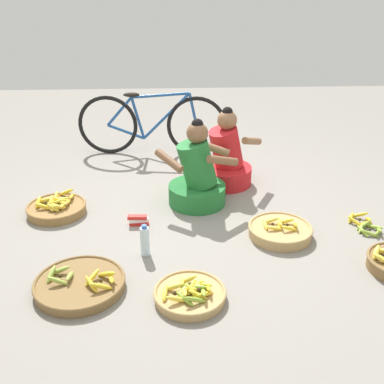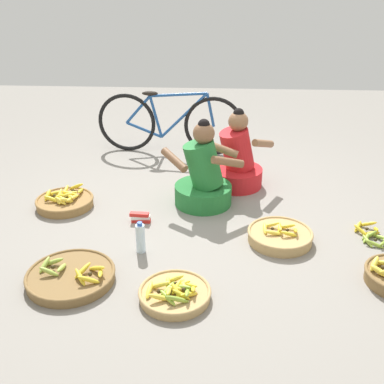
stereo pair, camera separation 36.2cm
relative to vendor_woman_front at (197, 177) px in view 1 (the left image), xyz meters
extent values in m
plane|color=gray|center=(-0.07, -0.30, -0.26)|extent=(10.00, 10.00, 0.00)
cylinder|color=#237233|center=(0.00, 0.00, -0.17)|extent=(0.52, 0.52, 0.18)
cylinder|color=#237233|center=(0.00, 0.00, 0.13)|extent=(0.38, 0.29, 0.46)
sphere|color=brown|center=(0.00, 0.00, 0.42)|extent=(0.19, 0.19, 0.19)
sphere|color=black|center=(0.00, 0.00, 0.49)|extent=(0.10, 0.10, 0.10)
cylinder|color=brown|center=(-0.25, -0.10, 0.21)|extent=(0.26, 0.27, 0.16)
cylinder|color=brown|center=(0.21, -0.12, 0.21)|extent=(0.30, 0.21, 0.16)
cylinder|color=red|center=(0.31, 0.43, -0.17)|extent=(0.52, 0.52, 0.18)
cylinder|color=red|center=(0.31, 0.43, 0.12)|extent=(0.45, 0.42, 0.45)
sphere|color=#8C6042|center=(0.31, 0.43, 0.40)|extent=(0.19, 0.19, 0.19)
sphere|color=black|center=(0.31, 0.43, 0.48)|extent=(0.10, 0.10, 0.10)
cylinder|color=#8C6042|center=(0.17, 0.21, 0.20)|extent=(0.31, 0.11, 0.16)
cylinder|color=#8C6042|center=(0.55, 0.40, 0.20)|extent=(0.24, 0.29, 0.16)
torus|color=black|center=(-0.95, 1.35, 0.09)|extent=(0.69, 0.10, 0.68)
torus|color=black|center=(0.07, 1.27, 0.09)|extent=(0.69, 0.10, 0.68)
cylinder|color=#1E4C8C|center=(-0.27, 1.29, 0.20)|extent=(0.55, 0.08, 0.55)
cylinder|color=#1E4C8C|center=(-0.60, 1.32, 0.17)|extent=(0.15, 0.04, 0.49)
cylinder|color=#1E4C8C|center=(-0.33, 1.30, 0.44)|extent=(0.65, 0.09, 0.08)
cylinder|color=#1E4C8C|center=(-0.74, 1.33, 0.01)|extent=(0.42, 0.07, 0.18)
cylinder|color=#1E4C8C|center=(-0.80, 1.34, 0.25)|extent=(0.32, 0.06, 0.35)
cylinder|color=#1E4C8C|center=(0.03, 1.27, 0.27)|extent=(0.11, 0.04, 0.38)
ellipsoid|color=black|center=(-0.66, 1.33, 0.44)|extent=(0.18, 0.08, 0.05)
cylinder|color=olive|center=(-1.25, -0.13, -0.22)|extent=(0.50, 0.50, 0.07)
torus|color=olive|center=(-1.25, -0.13, -0.19)|extent=(0.52, 0.52, 0.02)
ellipsoid|color=yellow|center=(-1.15, -0.13, -0.16)|extent=(0.04, 0.16, 0.07)
ellipsoid|color=yellow|center=(-1.23, -0.06, -0.16)|extent=(0.16, 0.04, 0.06)
ellipsoid|color=yellow|center=(-1.29, -0.13, -0.15)|extent=(0.04, 0.16, 0.10)
ellipsoid|color=yellow|center=(-1.24, -0.20, -0.15)|extent=(0.16, 0.07, 0.08)
sphere|color=#382D19|center=(-1.22, -0.13, -0.16)|extent=(0.03, 0.03, 0.03)
ellipsoid|color=yellow|center=(-1.14, 0.00, -0.16)|extent=(0.04, 0.16, 0.07)
ellipsoid|color=yellow|center=(-1.20, 0.07, -0.15)|extent=(0.16, 0.05, 0.10)
ellipsoid|color=yellow|center=(-1.28, 0.00, -0.16)|extent=(0.04, 0.16, 0.06)
ellipsoid|color=yellow|center=(-1.21, -0.07, -0.16)|extent=(0.16, 0.03, 0.07)
sphere|color=#382D19|center=(-1.21, 0.00, -0.16)|extent=(0.03, 0.03, 0.03)
ellipsoid|color=yellow|center=(-1.28, -0.14, -0.15)|extent=(0.06, 0.15, 0.09)
ellipsoid|color=yellow|center=(-1.35, -0.07, -0.16)|extent=(0.15, 0.07, 0.06)
ellipsoid|color=yellow|center=(-1.40, -0.13, -0.15)|extent=(0.05, 0.15, 0.09)
ellipsoid|color=yellow|center=(-1.35, -0.19, -0.16)|extent=(0.15, 0.06, 0.08)
sphere|color=#382D19|center=(-1.34, -0.13, -0.16)|extent=(0.03, 0.03, 0.03)
ellipsoid|color=yellow|center=(-1.18, -0.18, -0.16)|extent=(0.05, 0.13, 0.06)
ellipsoid|color=yellow|center=(-1.19, -0.14, -0.16)|extent=(0.11, 0.12, 0.07)
ellipsoid|color=yellow|center=(-1.24, -0.12, -0.15)|extent=(0.13, 0.04, 0.08)
ellipsoid|color=yellow|center=(-1.29, -0.16, -0.16)|extent=(0.07, 0.13, 0.06)
ellipsoid|color=yellow|center=(-1.28, -0.21, -0.16)|extent=(0.10, 0.13, 0.05)
ellipsoid|color=yellow|center=(-1.25, -0.23, -0.15)|extent=(0.13, 0.08, 0.08)
ellipsoid|color=yellow|center=(-1.20, -0.22, -0.15)|extent=(0.12, 0.11, 0.09)
sphere|color=#382D19|center=(-1.23, -0.18, -0.16)|extent=(0.03, 0.03, 0.03)
cylinder|color=brown|center=(-0.86, -1.23, -0.23)|extent=(0.60, 0.60, 0.06)
torus|color=brown|center=(-0.86, -1.23, -0.20)|extent=(0.61, 0.61, 0.02)
ellipsoid|color=yellow|center=(-0.64, -1.26, -0.17)|extent=(0.06, 0.16, 0.07)
ellipsoid|color=yellow|center=(-0.68, -1.21, -0.16)|extent=(0.15, 0.10, 0.09)
ellipsoid|color=yellow|center=(-0.77, -1.23, -0.17)|extent=(0.11, 0.15, 0.08)
ellipsoid|color=yellow|center=(-0.77, -1.31, -0.17)|extent=(0.12, 0.14, 0.08)
ellipsoid|color=yellow|center=(-0.70, -1.34, -0.16)|extent=(0.16, 0.05, 0.09)
sphere|color=#382D19|center=(-0.71, -1.27, -0.17)|extent=(0.03, 0.03, 0.03)
ellipsoid|color=#9EB747|center=(-0.93, -1.21, -0.17)|extent=(0.04, 0.15, 0.06)
ellipsoid|color=#9EB747|center=(-1.00, -1.14, -0.17)|extent=(0.15, 0.06, 0.07)
ellipsoid|color=#9EB747|center=(-1.05, -1.19, -0.16)|extent=(0.06, 0.15, 0.08)
ellipsoid|color=#9EB747|center=(-1.00, -1.27, -0.16)|extent=(0.14, 0.04, 0.08)
sphere|color=#382D19|center=(-0.99, -1.20, -0.17)|extent=(0.03, 0.03, 0.03)
ellipsoid|color=yellow|center=(1.22, -1.08, -0.14)|extent=(0.11, 0.14, 0.09)
ellipsoid|color=yellow|center=(1.23, -1.16, -0.14)|extent=(0.13, 0.12, 0.07)
cylinder|color=tan|center=(0.63, -0.62, -0.22)|extent=(0.50, 0.50, 0.08)
torus|color=tan|center=(0.63, -0.62, -0.18)|extent=(0.51, 0.51, 0.02)
ellipsoid|color=yellow|center=(0.75, -0.63, -0.15)|extent=(0.04, 0.14, 0.07)
ellipsoid|color=yellow|center=(0.69, -0.56, -0.15)|extent=(0.14, 0.03, 0.06)
ellipsoid|color=yellow|center=(0.63, -0.62, -0.15)|extent=(0.05, 0.14, 0.06)
ellipsoid|color=yellow|center=(0.69, -0.69, -0.15)|extent=(0.14, 0.04, 0.06)
sphere|color=#382D19|center=(0.69, -0.63, -0.15)|extent=(0.03, 0.03, 0.03)
ellipsoid|color=yellow|center=(0.63, -0.61, -0.15)|extent=(0.04, 0.13, 0.07)
ellipsoid|color=yellow|center=(0.57, -0.55, -0.15)|extent=(0.13, 0.03, 0.07)
ellipsoid|color=yellow|center=(0.51, -0.61, -0.15)|extent=(0.03, 0.13, 0.06)
ellipsoid|color=yellow|center=(0.57, -0.67, -0.16)|extent=(0.13, 0.03, 0.05)
sphere|color=#382D19|center=(0.57, -0.61, -0.15)|extent=(0.03, 0.03, 0.03)
cylinder|color=tan|center=(-0.13, -1.38, -0.23)|extent=(0.46, 0.46, 0.05)
torus|color=tan|center=(-0.13, -1.38, -0.20)|extent=(0.48, 0.48, 0.02)
ellipsoid|color=yellow|center=(-0.01, -1.38, -0.17)|extent=(0.04, 0.13, 0.08)
ellipsoid|color=yellow|center=(-0.04, -1.34, -0.18)|extent=(0.13, 0.09, 0.06)
ellipsoid|color=yellow|center=(-0.09, -1.34, -0.18)|extent=(0.13, 0.08, 0.06)
ellipsoid|color=yellow|center=(-0.12, -1.36, -0.18)|extent=(0.08, 0.13, 0.06)
ellipsoid|color=yellow|center=(-0.11, -1.42, -0.17)|extent=(0.09, 0.12, 0.08)
ellipsoid|color=yellow|center=(-0.08, -1.44, -0.18)|extent=(0.13, 0.07, 0.07)
ellipsoid|color=yellow|center=(-0.03, -1.43, -0.18)|extent=(0.12, 0.10, 0.06)
sphere|color=#382D19|center=(-0.07, -1.39, -0.18)|extent=(0.03, 0.03, 0.03)
ellipsoid|color=yellow|center=(-0.08, -1.32, -0.18)|extent=(0.05, 0.12, 0.05)
ellipsoid|color=yellow|center=(-0.13, -1.28, -0.17)|extent=(0.12, 0.04, 0.08)
ellipsoid|color=yellow|center=(-0.18, -1.34, -0.17)|extent=(0.04, 0.12, 0.07)
ellipsoid|color=yellow|center=(-0.12, -1.38, -0.18)|extent=(0.12, 0.04, 0.05)
sphere|color=#382D19|center=(-0.13, -1.33, -0.18)|extent=(0.03, 0.03, 0.03)
ellipsoid|color=yellow|center=(-0.16, -1.42, -0.17)|extent=(0.03, 0.14, 0.08)
ellipsoid|color=yellow|center=(-0.23, -1.35, -0.17)|extent=(0.14, 0.03, 0.08)
ellipsoid|color=yellow|center=(-0.29, -1.41, -0.18)|extent=(0.05, 0.15, 0.07)
ellipsoid|color=yellow|center=(-0.22, -1.48, -0.17)|extent=(0.15, 0.05, 0.08)
sphere|color=#382D19|center=(-0.23, -1.42, -0.18)|extent=(0.03, 0.03, 0.03)
ellipsoid|color=#8CAD38|center=(-0.04, -1.43, -0.17)|extent=(0.03, 0.16, 0.09)
ellipsoid|color=#8CAD38|center=(-0.09, -1.36, -0.18)|extent=(0.16, 0.08, 0.06)
ellipsoid|color=#8CAD38|center=(-0.18, -1.39, -0.18)|extent=(0.11, 0.15, 0.06)
ellipsoid|color=#8CAD38|center=(-0.16, -1.47, -0.18)|extent=(0.13, 0.14, 0.06)
ellipsoid|color=#8CAD38|center=(-0.10, -1.50, -0.17)|extent=(0.16, 0.06, 0.08)
sphere|color=#382D19|center=(-0.11, -1.43, -0.18)|extent=(0.03, 0.03, 0.03)
ellipsoid|color=#8CAD38|center=(1.45, -0.62, -0.23)|extent=(0.07, 0.16, 0.08)
ellipsoid|color=#8CAD38|center=(1.44, -0.56, -0.23)|extent=(0.12, 0.14, 0.06)
ellipsoid|color=#8CAD38|center=(1.35, -0.54, -0.23)|extent=(0.15, 0.09, 0.08)
ellipsoid|color=#8CAD38|center=(1.33, -0.56, -0.23)|extent=(0.11, 0.15, 0.06)
ellipsoid|color=#8CAD38|center=(1.32, -0.62, -0.23)|extent=(0.06, 0.16, 0.05)
ellipsoid|color=#8CAD38|center=(1.35, -0.66, -0.23)|extent=(0.15, 0.09, 0.06)
ellipsoid|color=#8CAD38|center=(1.44, -0.64, -0.23)|extent=(0.12, 0.14, 0.06)
sphere|color=#382D19|center=(1.38, -0.60, -0.23)|extent=(0.03, 0.03, 0.03)
ellipsoid|color=gold|center=(1.43, -0.44, -0.22)|extent=(0.06, 0.16, 0.08)
ellipsoid|color=gold|center=(1.38, -0.37, -0.22)|extent=(0.16, 0.07, 0.09)
ellipsoid|color=gold|center=(1.30, -0.40, -0.23)|extent=(0.11, 0.15, 0.06)
ellipsoid|color=gold|center=(1.31, -0.48, -0.23)|extent=(0.12, 0.14, 0.08)
ellipsoid|color=gold|center=(1.39, -0.49, -0.23)|extent=(0.15, 0.10, 0.06)
sphere|color=#382D19|center=(1.36, -0.43, -0.23)|extent=(0.03, 0.03, 0.03)
cylinder|color=silver|center=(-0.44, -0.84, -0.14)|extent=(0.07, 0.07, 0.23)
cylinder|color=#2D59B7|center=(-0.44, -0.84, -0.02)|extent=(0.04, 0.04, 0.02)
cube|color=red|center=(-0.51, -0.38, -0.24)|extent=(0.16, 0.05, 0.03)
cube|color=white|center=(-0.52, -0.38, -0.21)|extent=(0.16, 0.06, 0.03)
cube|color=red|center=(-0.52, -0.39, -0.18)|extent=(0.16, 0.06, 0.03)
camera|label=1|loc=(-0.24, -3.77, 1.66)|focal=42.84mm
camera|label=2|loc=(0.13, -3.76, 1.66)|focal=42.84mm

